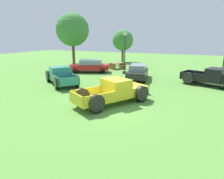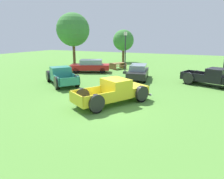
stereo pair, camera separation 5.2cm
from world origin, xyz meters
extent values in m
plane|color=#548C38|center=(0.00, 0.00, 0.00)|extent=(80.00, 80.00, 0.00)
cube|color=yellow|center=(0.85, 2.01, 0.65)|extent=(2.05, 2.04, 0.55)
cube|color=silver|center=(1.22, 2.68, 0.65)|extent=(1.22, 0.71, 0.46)
sphere|color=silver|center=(0.68, 2.95, 0.68)|extent=(0.20, 0.20, 0.20)
sphere|color=silver|center=(1.74, 2.37, 0.68)|extent=(0.20, 0.20, 0.20)
cube|color=yellow|center=(0.18, 0.79, 0.95)|extent=(2.08, 1.94, 1.15)
cube|color=#8C9EA8|center=(0.47, 1.32, 1.20)|extent=(1.28, 0.73, 0.50)
cube|color=yellow|center=(-0.64, -0.70, 0.43)|extent=(2.47, 2.64, 0.10)
cube|color=yellow|center=(-1.33, -0.31, 0.75)|extent=(1.08, 1.87, 0.55)
cube|color=yellow|center=(0.05, -1.08, 0.75)|extent=(1.08, 1.87, 0.55)
cube|color=yellow|center=(-1.13, -1.58, 0.75)|extent=(1.50, 0.87, 0.55)
cylinder|color=black|center=(0.12, 2.41, 0.38)|extent=(0.56, 0.77, 0.76)
cylinder|color=#B7B7BC|center=(0.11, 2.42, 0.38)|extent=(0.36, 0.38, 0.30)
cylinder|color=black|center=(0.12, 2.41, 0.57)|extent=(0.71, 0.97, 0.96)
cylinder|color=black|center=(1.58, 1.60, 0.38)|extent=(0.56, 0.77, 0.76)
cylinder|color=#B7B7BC|center=(1.59, 1.60, 0.38)|extent=(0.36, 0.38, 0.30)
cylinder|color=black|center=(1.58, 1.60, 0.57)|extent=(0.71, 0.97, 0.96)
cylinder|color=black|center=(-1.49, -0.51, 0.38)|extent=(0.56, 0.77, 0.76)
cylinder|color=#B7B7BC|center=(-1.50, -0.51, 0.38)|extent=(0.36, 0.38, 0.30)
cylinder|color=black|center=(-1.49, -0.51, 0.57)|extent=(0.71, 0.97, 0.96)
cylinder|color=black|center=(-0.03, -1.32, 0.38)|extent=(0.56, 0.77, 0.76)
cylinder|color=#B7B7BC|center=(-0.02, -1.32, 0.38)|extent=(0.36, 0.38, 0.30)
cylinder|color=black|center=(-0.03, -1.32, 0.57)|extent=(0.71, 0.97, 0.96)
cube|color=silver|center=(1.24, 2.71, 0.34)|extent=(1.64, 0.96, 0.12)
cube|color=#2D8475|center=(-7.50, 4.41, 0.64)|extent=(2.06, 2.06, 0.54)
cube|color=silver|center=(-8.10, 4.86, 0.64)|extent=(0.84, 1.11, 0.45)
sphere|color=silver|center=(-8.44, 4.37, 0.67)|extent=(0.19, 0.19, 0.19)
sphere|color=silver|center=(-7.73, 5.32, 0.67)|extent=(0.19, 0.19, 0.19)
cube|color=#2D8475|center=(-6.40, 3.60, 0.93)|extent=(1.99, 2.06, 1.12)
cube|color=#8C9EA8|center=(-6.88, 3.95, 1.18)|extent=(0.87, 1.15, 0.49)
cube|color=#2D8475|center=(-5.07, 2.61, 0.42)|extent=(2.61, 2.53, 0.10)
cube|color=#2D8475|center=(-5.53, 1.99, 0.74)|extent=(1.69, 1.28, 0.54)
cube|color=#2D8475|center=(-4.61, 3.23, 0.74)|extent=(1.69, 1.28, 0.54)
cube|color=#2D8475|center=(-4.28, 2.02, 0.74)|extent=(1.03, 1.35, 0.54)
cylinder|color=black|center=(-7.98, 3.75, 0.37)|extent=(0.72, 0.61, 0.74)
cylinder|color=#B7B7BC|center=(-7.99, 3.74, 0.37)|extent=(0.38, 0.36, 0.30)
cylinder|color=black|center=(-7.98, 3.75, 0.56)|extent=(0.91, 0.78, 0.94)
cylinder|color=black|center=(-7.01, 5.07, 0.37)|extent=(0.72, 0.61, 0.74)
cylinder|color=#B7B7BC|center=(-7.00, 5.08, 0.37)|extent=(0.38, 0.36, 0.30)
cylinder|color=black|center=(-7.01, 5.07, 0.56)|extent=(0.91, 0.78, 0.94)
cylinder|color=black|center=(-5.36, 1.81, 0.37)|extent=(0.72, 0.61, 0.74)
cylinder|color=#B7B7BC|center=(-5.37, 1.80, 0.37)|extent=(0.38, 0.36, 0.30)
cylinder|color=black|center=(-5.36, 1.81, 0.56)|extent=(0.91, 0.78, 0.94)
cylinder|color=black|center=(-4.39, 3.12, 0.37)|extent=(0.72, 0.61, 0.74)
cylinder|color=#B7B7BC|center=(-4.38, 3.13, 0.37)|extent=(0.38, 0.36, 0.30)
cylinder|color=black|center=(-4.39, 3.12, 0.56)|extent=(0.91, 0.78, 0.94)
cube|color=silver|center=(-8.13, 4.88, 0.33)|extent=(1.14, 1.49, 0.12)
cube|color=black|center=(5.84, 8.23, 0.95)|extent=(1.76, 1.98, 1.14)
cube|color=black|center=(4.25, 8.78, 0.43)|extent=(2.51, 2.24, 0.10)
cube|color=black|center=(4.50, 9.52, 0.75)|extent=(1.99, 0.75, 0.54)
cube|color=black|center=(3.99, 8.03, 0.75)|extent=(1.99, 0.75, 0.54)
cube|color=black|center=(3.30, 9.10, 0.75)|extent=(0.61, 1.59, 0.54)
cylinder|color=black|center=(4.28, 9.65, 0.38)|extent=(0.78, 0.45, 0.75)
cylinder|color=#B7B7BC|center=(4.29, 9.66, 0.38)|extent=(0.36, 0.32, 0.30)
cylinder|color=black|center=(4.28, 9.65, 0.57)|extent=(0.99, 0.57, 0.95)
cylinder|color=black|center=(3.74, 8.07, 0.38)|extent=(0.78, 0.45, 0.75)
cylinder|color=#B7B7BC|center=(3.74, 8.06, 0.38)|extent=(0.36, 0.32, 0.30)
cylinder|color=black|center=(3.74, 8.07, 0.57)|extent=(0.99, 0.57, 0.95)
cube|color=#B21E1E|center=(-7.18, 9.76, 0.62)|extent=(4.76, 3.47, 0.60)
cube|color=#7F939E|center=(-7.05, 9.83, 1.20)|extent=(2.87, 2.40, 0.55)
cylinder|color=black|center=(-8.22, 8.41, 0.32)|extent=(0.67, 0.45, 0.64)
cylinder|color=black|center=(-8.88, 9.87, 0.32)|extent=(0.67, 0.45, 0.64)
cylinder|color=black|center=(-5.49, 9.66, 0.32)|extent=(0.67, 0.45, 0.64)
cylinder|color=black|center=(-6.15, 11.11, 0.32)|extent=(0.67, 0.45, 0.64)
cube|color=black|center=(-0.90, 8.34, 0.60)|extent=(2.60, 4.52, 0.58)
cube|color=#7F939E|center=(-0.93, 8.48, 1.15)|extent=(1.93, 2.63, 0.53)
cylinder|color=black|center=(0.16, 7.09, 0.31)|extent=(0.32, 0.65, 0.62)
cylinder|color=black|center=(-1.35, 6.76, 0.31)|extent=(0.32, 0.65, 0.62)
cylinder|color=black|center=(-0.45, 9.91, 0.31)|extent=(0.32, 0.65, 0.62)
cylinder|color=black|center=(-1.96, 9.59, 0.31)|extent=(0.32, 0.65, 0.62)
cube|color=#2D2D33|center=(6.52, 12.01, 0.12)|extent=(0.36, 0.36, 0.25)
cylinder|color=#2D2D33|center=(6.52, 12.01, 1.74)|extent=(0.12, 0.12, 2.98)
cube|color=#2D2D33|center=(-3.24, 10.75, 0.12)|extent=(0.36, 0.36, 0.25)
cylinder|color=#2D2D33|center=(-3.24, 10.75, 2.20)|extent=(0.12, 0.12, 3.91)
cube|color=#F2EACC|center=(-3.24, 10.75, 4.34)|extent=(0.28, 0.28, 0.36)
cone|color=#2D2D33|center=(-3.24, 10.75, 4.52)|extent=(0.32, 0.32, 0.14)
cube|color=olive|center=(-5.32, 13.52, 0.75)|extent=(1.60, 1.96, 0.06)
cube|color=olive|center=(-4.81, 13.21, 0.45)|extent=(1.15, 1.69, 0.05)
cube|color=olive|center=(-5.84, 13.82, 0.45)|extent=(1.15, 1.69, 0.05)
cube|color=olive|center=(-5.73, 12.83, 0.38)|extent=(1.25, 0.78, 0.75)
cube|color=olive|center=(-4.92, 14.21, 0.38)|extent=(1.25, 0.78, 0.75)
cylinder|color=orange|center=(-3.02, 12.69, 0.42)|extent=(0.56, 0.56, 0.85)
cylinder|color=black|center=(-3.02, 12.69, 0.90)|extent=(0.59, 0.59, 0.10)
cylinder|color=brown|center=(-11.23, 12.37, 1.65)|extent=(0.36, 0.36, 3.30)
sphere|color=#3D7F38|center=(-11.23, 12.37, 4.90)|extent=(4.27, 4.27, 4.27)
cylinder|color=brown|center=(-7.61, 20.79, 1.11)|extent=(0.36, 0.36, 2.22)
sphere|color=#3D7F38|center=(-7.61, 20.79, 3.46)|extent=(3.32, 3.32, 3.32)
camera|label=1|loc=(5.17, -10.36, 4.02)|focal=32.72mm
camera|label=2|loc=(5.21, -10.34, 4.02)|focal=32.72mm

